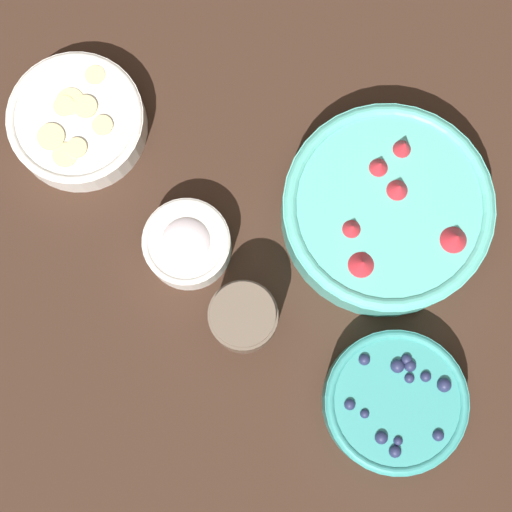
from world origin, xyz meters
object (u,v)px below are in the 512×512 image
at_px(bowl_bananas, 77,121).
at_px(bowl_strawberries, 386,208).
at_px(bowl_blueberries, 395,402).
at_px(bowl_cream, 187,244).
at_px(jar_chocolate, 244,318).

bearing_deg(bowl_bananas, bowl_strawberries, 66.89).
distance_m(bowl_blueberries, bowl_cream, 0.30).
bearing_deg(bowl_bananas, bowl_cream, 35.26).
bearing_deg(bowl_bananas, jar_chocolate, 33.62).
distance_m(bowl_strawberries, bowl_blueberries, 0.22).
bearing_deg(bowl_strawberries, bowl_cream, -86.50).
xyz_separation_m(bowl_bananas, bowl_cream, (0.16, 0.11, 0.00)).
xyz_separation_m(bowl_blueberries, bowl_bananas, (-0.37, -0.33, -0.00)).
height_order(bowl_cream, jar_chocolate, jar_chocolate).
bearing_deg(bowl_blueberries, bowl_cream, -133.95).
height_order(bowl_strawberries, bowl_bananas, bowl_strawberries).
relative_size(bowl_blueberries, jar_chocolate, 1.84).
relative_size(bowl_blueberries, bowl_bananas, 0.99).
xyz_separation_m(bowl_strawberries, jar_chocolate, (0.11, -0.18, 0.00)).
xyz_separation_m(bowl_cream, jar_chocolate, (0.09, 0.06, 0.01)).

